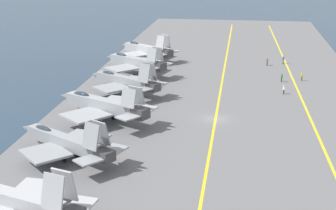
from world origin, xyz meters
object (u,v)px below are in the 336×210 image
object	(u,v)px
parked_jet_fourth	(125,81)
parked_jet_second	(66,142)
parked_jet_sixth	(146,49)
crew_brown_vest	(267,61)
crew_green_vest	(282,77)
parked_jet_fifth	(135,62)
parked_jet_third	(102,105)
crew_white_vest	(284,89)
crew_blue_vest	(283,60)
crew_yellow_vest	(302,76)
parked_jet_nearest	(16,200)

from	to	relation	value
parked_jet_fourth	parked_jet_second	bearing A→B (deg)	178.37
parked_jet_sixth	crew_brown_vest	xyz separation A→B (m)	(-2.03, -27.69, -1.47)
parked_jet_fourth	crew_green_vest	size ratio (longest dim) A/B	9.03
crew_green_vest	parked_jet_fifth	bearing A→B (deg)	88.11
parked_jet_third	parked_jet_fifth	world-z (taller)	parked_jet_fifth
parked_jet_fourth	crew_green_vest	xyz separation A→B (m)	(12.53, -28.54, -1.42)
parked_jet_fourth	parked_jet_third	bearing A→B (deg)	179.95
parked_jet_sixth	crew_green_vest	distance (m)	33.90
crew_white_vest	crew_green_vest	xyz separation A→B (m)	(8.62, -0.15, 0.03)
crew_blue_vest	parked_jet_fourth	bearing A→B (deg)	133.67
parked_jet_fifth	crew_green_vest	bearing A→B (deg)	-91.89
parked_jet_second	crew_yellow_vest	distance (m)	54.78
parked_jet_sixth	crew_yellow_vest	xyz separation A→B (m)	(-14.43, -33.97, -1.51)
parked_jet_second	crew_white_vest	size ratio (longest dim) A/B	9.73
crew_white_vest	parked_jet_third	bearing A→B (deg)	123.79
parked_jet_fourth	parked_jet_fifth	distance (m)	13.54
parked_jet_nearest	crew_blue_vest	xyz separation A→B (m)	(73.91, -30.29, -1.42)
parked_jet_fourth	crew_yellow_vest	bearing A→B (deg)	-66.87
parked_jet_fifth	crew_blue_vest	size ratio (longest dim) A/B	8.65
parked_jet_third	parked_jet_fifth	xyz separation A→B (m)	(28.60, 0.94, 0.19)
parked_jet_nearest	crew_brown_vest	world-z (taller)	parked_jet_nearest
parked_jet_fifth	parked_jet_third	bearing A→B (deg)	-178.12
crew_blue_vest	crew_green_vest	world-z (taller)	crew_blue_vest
parked_jet_nearest	parked_jet_fourth	xyz separation A→B (m)	(45.36, -0.38, -0.03)
crew_brown_vest	crew_green_vest	size ratio (longest dim) A/B	1.02
parked_jet_fifth	crew_white_vest	bearing A→B (deg)	-108.10
crew_green_vest	parked_jet_nearest	bearing A→B (deg)	153.46
parked_jet_third	crew_yellow_vest	world-z (taller)	parked_jet_third
parked_jet_sixth	parked_jet_fifth	bearing A→B (deg)	-178.20
parked_jet_third	crew_yellow_vest	bearing A→B (deg)	-48.31
crew_white_vest	parked_jet_second	bearing A→B (deg)	138.82
parked_jet_fifth	parked_jet_nearest	bearing A→B (deg)	-179.44
parked_jet_nearest	crew_yellow_vest	world-z (taller)	parked_jet_nearest
crew_yellow_vest	crew_brown_vest	bearing A→B (deg)	26.84
parked_jet_second	parked_jet_fourth	xyz separation A→B (m)	(29.50, -0.84, 0.18)
parked_jet_third	crew_green_vest	world-z (taller)	parked_jet_third
parked_jet_nearest	parked_jet_second	world-z (taller)	parked_jet_nearest
parked_jet_nearest	parked_jet_second	xyz separation A→B (m)	(15.86, 0.46, -0.20)
crew_brown_vest	crew_white_vest	world-z (taller)	crew_brown_vest
crew_brown_vest	crew_white_vest	distance (m)	22.49
parked_jet_sixth	crew_blue_vest	world-z (taller)	parked_jet_sixth
crew_brown_vest	crew_yellow_vest	size ratio (longest dim) A/B	1.04
parked_jet_second	crew_brown_vest	distance (m)	62.06
crew_blue_vest	crew_green_vest	size ratio (longest dim) A/B	1.03
parked_jet_nearest	crew_yellow_vest	xyz separation A→B (m)	(59.27, -32.93, -1.47)
crew_yellow_vest	parked_jet_second	bearing A→B (deg)	142.43
parked_jet_fourth	crew_white_vest	xyz separation A→B (m)	(3.91, -28.39, -1.45)
parked_jet_fourth	crew_white_vest	distance (m)	28.69
parked_jet_second	crew_white_vest	distance (m)	44.41
crew_green_vest	crew_yellow_vest	size ratio (longest dim) A/B	1.03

